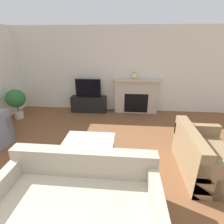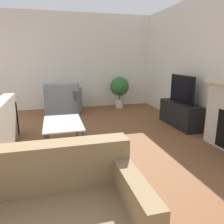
{
  "view_description": "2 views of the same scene",
  "coord_description": "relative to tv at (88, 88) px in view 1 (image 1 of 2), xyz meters",
  "views": [
    {
      "loc": [
        0.76,
        -0.89,
        2.24
      ],
      "look_at": [
        0.43,
        2.72,
        0.77
      ],
      "focal_mm": 28.0,
      "sensor_mm": 36.0,
      "label": 1
    },
    {
      "loc": [
        3.58,
        1.95,
        1.49
      ],
      "look_at": [
        0.51,
        2.77,
        0.68
      ],
      "focal_mm": 35.0,
      "sensor_mm": 36.0,
      "label": 2
    }
  ],
  "objects": [
    {
      "name": "mantel_clock",
      "position": [
        1.49,
        0.11,
        0.4
      ],
      "size": [
        0.17,
        0.07,
        0.2
      ],
      "color": "#B79338",
      "rests_on": "fireplace"
    },
    {
      "name": "couch_sectional",
      "position": [
        0.69,
        -3.8,
        -0.53
      ],
      "size": [
        2.09,
        0.97,
        0.82
      ],
      "color": "#9E937F",
      "rests_on": "ground_plane"
    },
    {
      "name": "coffee_table",
      "position": [
        0.56,
        -2.54,
        -0.42
      ],
      "size": [
        0.98,
        0.62,
        0.44
      ],
      "color": "#333338",
      "rests_on": "ground_plane"
    },
    {
      "name": "fireplace",
      "position": [
        1.58,
        0.11,
        -0.23
      ],
      "size": [
        1.5,
        0.37,
        1.11
      ],
      "color": "#BCB2A3",
      "rests_on": "ground_plane"
    },
    {
      "name": "couch_loveseat",
      "position": [
        2.7,
        -2.75,
        -0.52
      ],
      "size": [
        0.88,
        1.37,
        0.82
      ],
      "rotation": [
        0.0,
        0.0,
        1.57
      ],
      "color": "#8C704C",
      "rests_on": "ground_plane"
    },
    {
      "name": "wall_back",
      "position": [
        0.52,
        0.3,
        0.53
      ],
      "size": [
        8.93,
        0.06,
        2.7
      ],
      "color": "silver",
      "rests_on": "ground_plane"
    },
    {
      "name": "potted_plant",
      "position": [
        -2.05,
        -0.77,
        -0.22
      ],
      "size": [
        0.55,
        0.55,
        0.92
      ],
      "color": "beige",
      "rests_on": "ground_plane"
    },
    {
      "name": "tv_stand",
      "position": [
        0.0,
        0.0,
        -0.56
      ],
      "size": [
        1.17,
        0.38,
        0.52
      ],
      "color": "black",
      "rests_on": "ground_plane"
    },
    {
      "name": "tv",
      "position": [
        0.0,
        0.0,
        0.0
      ],
      "size": [
        0.83,
        0.06,
        0.59
      ],
      "color": "black",
      "rests_on": "tv_stand"
    }
  ]
}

